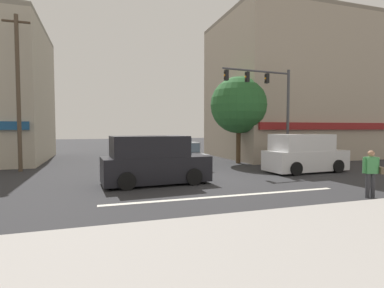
{
  "coord_description": "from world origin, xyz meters",
  "views": [
    {
      "loc": [
        -4.53,
        -13.23,
        2.43
      ],
      "look_at": [
        0.42,
        2.0,
        1.6
      ],
      "focal_mm": 28.0,
      "sensor_mm": 36.0,
      "label": 1
    }
  ],
  "objects_px": {
    "sedan_crossing_rightbound": "(184,156)",
    "van_approaching_near": "(304,154)",
    "van_crossing_center": "(154,161)",
    "street_tree": "(239,105)",
    "utility_pole_near_left": "(18,91)",
    "pedestrian_foreground_with_bag": "(371,171)",
    "utility_pole_far_right": "(256,111)",
    "traffic_light_mast": "(272,99)"
  },
  "relations": [
    {
      "from": "sedan_crossing_rightbound",
      "to": "van_approaching_near",
      "type": "bearing_deg",
      "value": -35.22
    },
    {
      "from": "van_crossing_center",
      "to": "street_tree",
      "type": "bearing_deg",
      "value": 40.0
    },
    {
      "from": "utility_pole_near_left",
      "to": "pedestrian_foreground_with_bag",
      "type": "height_order",
      "value": "utility_pole_near_left"
    },
    {
      "from": "van_approaching_near",
      "to": "street_tree",
      "type": "bearing_deg",
      "value": 107.3
    },
    {
      "from": "van_crossing_center",
      "to": "pedestrian_foreground_with_bag",
      "type": "height_order",
      "value": "van_crossing_center"
    },
    {
      "from": "utility_pole_far_right",
      "to": "van_crossing_center",
      "type": "distance_m",
      "value": 15.39
    },
    {
      "from": "street_tree",
      "to": "van_approaching_near",
      "type": "distance_m",
      "value": 6.04
    },
    {
      "from": "utility_pole_far_right",
      "to": "van_approaching_near",
      "type": "xyz_separation_m",
      "value": [
        -2.35,
        -9.37,
        -2.97
      ]
    },
    {
      "from": "utility_pole_near_left",
      "to": "van_approaching_near",
      "type": "relative_size",
      "value": 1.86
    },
    {
      "from": "street_tree",
      "to": "van_crossing_center",
      "type": "bearing_deg",
      "value": -140.0
    },
    {
      "from": "utility_pole_far_right",
      "to": "traffic_light_mast",
      "type": "height_order",
      "value": "utility_pole_far_right"
    },
    {
      "from": "utility_pole_far_right",
      "to": "van_approaching_near",
      "type": "relative_size",
      "value": 1.63
    },
    {
      "from": "utility_pole_near_left",
      "to": "van_crossing_center",
      "type": "distance_m",
      "value": 9.59
    },
    {
      "from": "street_tree",
      "to": "sedan_crossing_rightbound",
      "type": "bearing_deg",
      "value": -168.2
    },
    {
      "from": "sedan_crossing_rightbound",
      "to": "van_crossing_center",
      "type": "xyz_separation_m",
      "value": [
        -2.85,
        -5.07,
        0.29
      ]
    },
    {
      "from": "sedan_crossing_rightbound",
      "to": "pedestrian_foreground_with_bag",
      "type": "relative_size",
      "value": 2.51
    },
    {
      "from": "utility_pole_near_left",
      "to": "pedestrian_foreground_with_bag",
      "type": "xyz_separation_m",
      "value": [
        13.21,
        -11.1,
        -3.57
      ]
    },
    {
      "from": "traffic_light_mast",
      "to": "sedan_crossing_rightbound",
      "type": "xyz_separation_m",
      "value": [
        -5.35,
        1.47,
        -3.59
      ]
    },
    {
      "from": "van_crossing_center",
      "to": "pedestrian_foreground_with_bag",
      "type": "distance_m",
      "value": 8.36
    },
    {
      "from": "traffic_light_mast",
      "to": "van_crossing_center",
      "type": "relative_size",
      "value": 1.32
    },
    {
      "from": "utility_pole_far_right",
      "to": "pedestrian_foreground_with_bag",
      "type": "xyz_separation_m",
      "value": [
        -4.26,
        -15.3,
        -3.02
      ]
    },
    {
      "from": "street_tree",
      "to": "traffic_light_mast",
      "type": "distance_m",
      "value": 2.62
    },
    {
      "from": "van_approaching_near",
      "to": "traffic_light_mast",
      "type": "bearing_deg",
      "value": 99.7
    },
    {
      "from": "utility_pole_near_left",
      "to": "sedan_crossing_rightbound",
      "type": "xyz_separation_m",
      "value": [
        9.33,
        -1.08,
        -3.81
      ]
    },
    {
      "from": "street_tree",
      "to": "utility_pole_near_left",
      "type": "bearing_deg",
      "value": 179.2
    },
    {
      "from": "street_tree",
      "to": "van_approaching_near",
      "type": "relative_size",
      "value": 1.28
    },
    {
      "from": "utility_pole_far_right",
      "to": "sedan_crossing_rightbound",
      "type": "height_order",
      "value": "utility_pole_far_right"
    },
    {
      "from": "utility_pole_far_right",
      "to": "van_crossing_center",
      "type": "bearing_deg",
      "value": -136.74
    },
    {
      "from": "van_crossing_center",
      "to": "pedestrian_foreground_with_bag",
      "type": "bearing_deg",
      "value": -36.34
    },
    {
      "from": "sedan_crossing_rightbound",
      "to": "van_crossing_center",
      "type": "distance_m",
      "value": 5.82
    },
    {
      "from": "traffic_light_mast",
      "to": "van_approaching_near",
      "type": "bearing_deg",
      "value": -80.3
    },
    {
      "from": "street_tree",
      "to": "utility_pole_near_left",
      "type": "xyz_separation_m",
      "value": [
        -13.57,
        0.19,
        0.48
      ]
    },
    {
      "from": "utility_pole_far_right",
      "to": "pedestrian_foreground_with_bag",
      "type": "bearing_deg",
      "value": -105.55
    },
    {
      "from": "van_approaching_near",
      "to": "utility_pole_near_left",
      "type": "bearing_deg",
      "value": 161.12
    },
    {
      "from": "street_tree",
      "to": "utility_pole_far_right",
      "type": "height_order",
      "value": "utility_pole_far_right"
    },
    {
      "from": "utility_pole_near_left",
      "to": "sedan_crossing_rightbound",
      "type": "distance_m",
      "value": 10.13
    },
    {
      "from": "utility_pole_far_right",
      "to": "traffic_light_mast",
      "type": "xyz_separation_m",
      "value": [
        -2.79,
        -6.75,
        0.33
      ]
    },
    {
      "from": "traffic_light_mast",
      "to": "van_crossing_center",
      "type": "xyz_separation_m",
      "value": [
        -8.2,
        -3.6,
        -3.3
      ]
    },
    {
      "from": "pedestrian_foreground_with_bag",
      "to": "traffic_light_mast",
      "type": "bearing_deg",
      "value": 80.28
    },
    {
      "from": "traffic_light_mast",
      "to": "van_approaching_near",
      "type": "height_order",
      "value": "traffic_light_mast"
    },
    {
      "from": "utility_pole_far_right",
      "to": "traffic_light_mast",
      "type": "bearing_deg",
      "value": -112.48
    },
    {
      "from": "utility_pole_far_right",
      "to": "sedan_crossing_rightbound",
      "type": "bearing_deg",
      "value": -147.06
    }
  ]
}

